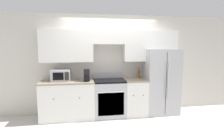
# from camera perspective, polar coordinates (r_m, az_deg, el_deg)

# --- Properties ---
(ground_plane) EXTENTS (12.00, 12.00, 0.00)m
(ground_plane) POSITION_cam_1_polar(r_m,az_deg,el_deg) (4.41, 0.63, -16.00)
(ground_plane) COLOR beige
(wall_back) EXTENTS (8.00, 0.39, 2.60)m
(wall_back) POSITION_cam_1_polar(r_m,az_deg,el_deg) (4.63, -0.47, 4.29)
(wall_back) COLOR beige
(wall_back) RESTS_ON ground_plane
(lower_cabinets_left) EXTENTS (1.31, 0.64, 0.94)m
(lower_cabinets_left) POSITION_cam_1_polar(r_m,az_deg,el_deg) (4.52, -14.19, -9.34)
(lower_cabinets_left) COLOR white
(lower_cabinets_left) RESTS_ON ground_plane
(lower_cabinets_right) EXTENTS (0.58, 0.64, 0.94)m
(lower_cabinets_right) POSITION_cam_1_polar(r_m,az_deg,el_deg) (4.67, 7.43, -8.61)
(lower_cabinets_right) COLOR white
(lower_cabinets_right) RESTS_ON ground_plane
(oven_range) EXTENTS (0.79, 0.65, 1.10)m
(oven_range) POSITION_cam_1_polar(r_m,az_deg,el_deg) (4.53, -0.85, -8.99)
(oven_range) COLOR #B7B7BC
(oven_range) RESTS_ON ground_plane
(refrigerator) EXTENTS (0.87, 0.80, 1.71)m
(refrigerator) POSITION_cam_1_polar(r_m,az_deg,el_deg) (4.89, 15.30, -3.46)
(refrigerator) COLOR #B7B7BC
(refrigerator) RESTS_ON ground_plane
(microwave) EXTENTS (0.45, 0.39, 0.28)m
(microwave) POSITION_cam_1_polar(r_m,az_deg,el_deg) (4.48, -16.30, -1.59)
(microwave) COLOR #B7B7BC
(microwave) RESTS_ON lower_cabinets_left
(bottle) EXTENTS (0.07, 0.07, 0.29)m
(bottle) POSITION_cam_1_polar(r_m,az_deg,el_deg) (4.68, 8.76, -1.32)
(bottle) COLOR brown
(bottle) RESTS_ON lower_cabinets_right
(electric_kettle) EXTENTS (0.14, 0.21, 0.30)m
(electric_kettle) POSITION_cam_1_polar(r_m,az_deg,el_deg) (4.27, -8.26, -1.84)
(electric_kettle) COLOR black
(electric_kettle) RESTS_ON lower_cabinets_left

